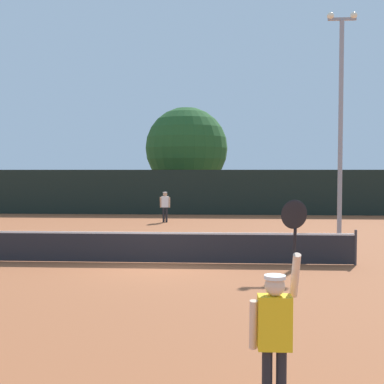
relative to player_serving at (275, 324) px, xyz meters
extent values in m
plane|color=#9E5633|center=(-2.48, 9.17, -1.11)|extent=(120.00, 120.00, 0.00)
cube|color=#232328|center=(-2.48, 9.17, -0.63)|extent=(11.98, 0.03, 0.91)
cube|color=white|center=(-2.48, 9.17, -0.18)|extent=(11.98, 0.04, 0.06)
cylinder|color=#333338|center=(3.51, 9.17, -0.57)|extent=(0.08, 0.08, 1.07)
cube|color=black|center=(-2.48, 25.62, 0.36)|extent=(35.91, 0.12, 2.93)
cube|color=yellow|center=(-0.01, -0.01, 0.03)|extent=(0.38, 0.22, 0.61)
sphere|color=beige|center=(-0.01, -0.01, 0.44)|extent=(0.23, 0.23, 0.23)
cylinder|color=white|center=(-0.01, -0.01, 0.54)|extent=(0.25, 0.25, 0.04)
cylinder|color=beige|center=(-0.25, -0.01, 0.00)|extent=(0.09, 0.18, 0.58)
cylinder|color=beige|center=(0.23, 0.07, 0.54)|extent=(0.09, 0.32, 0.56)
cylinder|color=black|center=(0.23, 0.13, 0.94)|extent=(0.04, 0.11, 0.28)
ellipsoid|color=black|center=(0.23, 0.19, 1.23)|extent=(0.30, 0.13, 0.36)
cube|color=white|center=(-3.57, 20.85, 0.04)|extent=(0.38, 0.22, 0.62)
sphere|color=tan|center=(-3.57, 20.85, 0.46)|extent=(0.24, 0.24, 0.24)
cylinder|color=white|center=(-3.57, 20.85, 0.56)|extent=(0.25, 0.25, 0.04)
cylinder|color=black|center=(-3.65, 20.85, -0.69)|extent=(0.12, 0.12, 0.84)
cylinder|color=black|center=(-3.49, 20.85, -0.69)|extent=(0.12, 0.12, 0.84)
cylinder|color=tan|center=(-3.81, 20.85, 0.01)|extent=(0.09, 0.18, 0.59)
cylinder|color=tan|center=(-3.33, 20.85, 0.01)|extent=(0.09, 0.16, 0.59)
sphere|color=#CCE033|center=(-1.42, 11.49, -1.07)|extent=(0.07, 0.07, 0.07)
cylinder|color=gray|center=(4.22, 13.95, 3.28)|extent=(0.18, 0.18, 8.78)
cube|color=gray|center=(4.22, 13.95, 7.72)|extent=(1.10, 0.10, 0.10)
sphere|color=#F2EDCC|center=(3.77, 13.95, 7.85)|extent=(0.28, 0.28, 0.28)
sphere|color=#F2EDCC|center=(4.67, 13.95, 7.85)|extent=(0.28, 0.28, 0.28)
cylinder|color=brown|center=(-3.07, 31.25, 0.01)|extent=(0.56, 0.56, 2.23)
sphere|color=#235123|center=(-3.07, 31.25, 3.48)|extent=(6.29, 6.29, 6.29)
cube|color=red|center=(3.90, 32.55, -0.51)|extent=(2.29, 4.36, 0.90)
cube|color=#2D333D|center=(3.90, 32.25, 0.26)|extent=(1.90, 2.35, 0.64)
cylinder|color=black|center=(3.05, 33.95, -0.81)|extent=(0.22, 0.60, 0.60)
cylinder|color=black|center=(4.75, 33.95, -0.81)|extent=(0.22, 0.60, 0.60)
cylinder|color=black|center=(3.05, 31.15, -0.81)|extent=(0.22, 0.60, 0.60)
cylinder|color=black|center=(4.75, 31.15, -0.81)|extent=(0.22, 0.60, 0.60)
camera|label=1|loc=(-0.66, -5.37, 1.74)|focal=44.61mm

